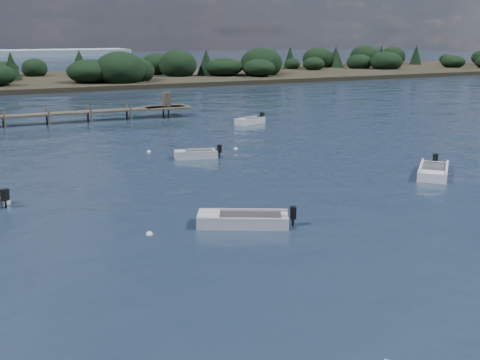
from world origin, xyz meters
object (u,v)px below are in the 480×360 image
tender_far_white (196,156)px  tender_far_grey_b (250,122)px  dinghy_mid_grey (243,222)px  dinghy_mid_white_b (433,173)px

tender_far_white → tender_far_grey_b: size_ratio=0.96×
tender_far_grey_b → dinghy_mid_grey: bearing=-117.7°
dinghy_mid_grey → tender_far_white: (4.03, 16.02, 0.01)m
tender_far_white → tender_far_grey_b: (11.53, 13.58, 0.01)m
dinghy_mid_grey → dinghy_mid_white_b: 16.56m
dinghy_mid_grey → tender_far_grey_b: size_ratio=1.27×
dinghy_mid_white_b → tender_far_white: (-12.07, 12.11, 0.01)m
tender_far_grey_b → tender_far_white: bearing=-130.3°
dinghy_mid_white_b → tender_far_grey_b: bearing=91.2°
dinghy_mid_grey → tender_far_grey_b: tender_far_grey_b is taller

